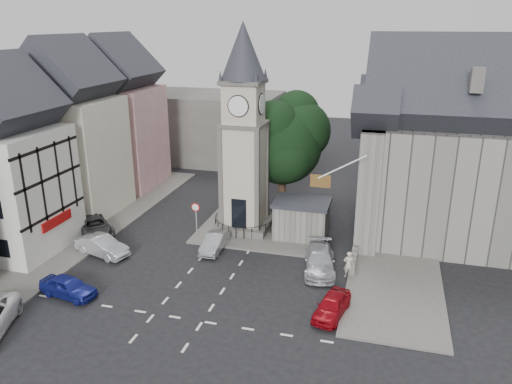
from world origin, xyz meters
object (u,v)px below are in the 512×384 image
(car_east_red, at_px, (332,306))
(clock_tower, at_px, (244,132))
(car_west_blue, at_px, (68,287))
(pedestrian, at_px, (348,264))
(stone_shelter, at_px, (302,219))

(car_east_red, bearing_deg, clock_tower, 139.60)
(car_west_blue, distance_m, car_east_red, 16.14)
(car_east_red, distance_m, pedestrian, 4.93)
(car_west_blue, distance_m, pedestrian, 17.92)
(car_west_blue, relative_size, car_east_red, 1.03)
(clock_tower, xyz_separation_m, car_west_blue, (-7.50, -13.04, -7.47))
(car_east_red, xyz_separation_m, pedestrian, (0.47, 4.89, 0.29))
(stone_shelter, relative_size, pedestrian, 2.33)
(stone_shelter, bearing_deg, clock_tower, 174.16)
(stone_shelter, relative_size, car_west_blue, 1.13)
(clock_tower, height_order, car_west_blue, clock_tower)
(car_east_red, bearing_deg, car_west_blue, -160.71)
(clock_tower, bearing_deg, pedestrian, -33.74)
(car_east_red, bearing_deg, pedestrian, 96.13)
(clock_tower, height_order, stone_shelter, clock_tower)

